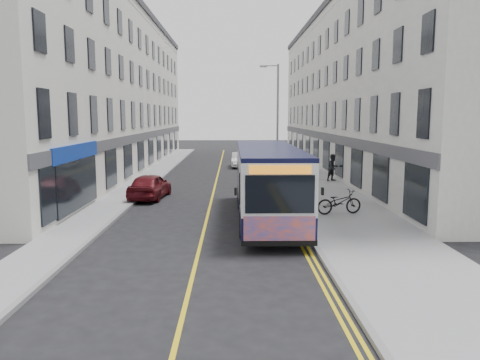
{
  "coord_description": "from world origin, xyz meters",
  "views": [
    {
      "loc": [
        1.15,
        -18.33,
        4.52
      ],
      "look_at": [
        1.49,
        2.94,
        1.6
      ],
      "focal_mm": 35.0,
      "sensor_mm": 36.0,
      "label": 1
    }
  ],
  "objects_px": {
    "streetlamp": "(276,118)",
    "city_bus": "(267,180)",
    "car_maroon": "(150,186)",
    "car_white": "(240,160)",
    "pedestrian_far": "(333,168)",
    "pedestrian_near": "(280,166)",
    "bicycle": "(339,202)"
  },
  "relations": [
    {
      "from": "streetlamp",
      "to": "city_bus",
      "type": "distance_m",
      "value": 12.49
    },
    {
      "from": "car_maroon",
      "to": "city_bus",
      "type": "bearing_deg",
      "value": 144.85
    },
    {
      "from": "car_white",
      "to": "car_maroon",
      "type": "distance_m",
      "value": 16.72
    },
    {
      "from": "streetlamp",
      "to": "pedestrian_far",
      "type": "distance_m",
      "value": 5.15
    },
    {
      "from": "city_bus",
      "to": "pedestrian_far",
      "type": "height_order",
      "value": "city_bus"
    },
    {
      "from": "pedestrian_near",
      "to": "bicycle",
      "type": "bearing_deg",
      "value": -62.51
    },
    {
      "from": "streetlamp",
      "to": "pedestrian_near",
      "type": "relative_size",
      "value": 4.67
    },
    {
      "from": "pedestrian_far",
      "to": "car_white",
      "type": "distance_m",
      "value": 11.65
    },
    {
      "from": "city_bus",
      "to": "car_white",
      "type": "xyz_separation_m",
      "value": [
        -0.86,
        21.17,
        -1.1
      ]
    },
    {
      "from": "streetlamp",
      "to": "city_bus",
      "type": "relative_size",
      "value": 0.73
    },
    {
      "from": "bicycle",
      "to": "car_maroon",
      "type": "distance_m",
      "value": 10.52
    },
    {
      "from": "bicycle",
      "to": "car_white",
      "type": "xyz_separation_m",
      "value": [
        -4.16,
        20.71,
        -0.02
      ]
    },
    {
      "from": "bicycle",
      "to": "pedestrian_far",
      "type": "height_order",
      "value": "pedestrian_far"
    },
    {
      "from": "streetlamp",
      "to": "car_maroon",
      "type": "distance_m",
      "value": 10.84
    },
    {
      "from": "streetlamp",
      "to": "pedestrian_near",
      "type": "distance_m",
      "value": 3.46
    },
    {
      "from": "streetlamp",
      "to": "pedestrian_far",
      "type": "xyz_separation_m",
      "value": [
        3.83,
        -0.8,
        -3.35
      ]
    },
    {
      "from": "bicycle",
      "to": "pedestrian_near",
      "type": "relative_size",
      "value": 1.22
    },
    {
      "from": "city_bus",
      "to": "streetlamp",
      "type": "bearing_deg",
      "value": 82.9
    },
    {
      "from": "bicycle",
      "to": "pedestrian_far",
      "type": "distance_m",
      "value": 11.05
    },
    {
      "from": "pedestrian_near",
      "to": "car_maroon",
      "type": "xyz_separation_m",
      "value": [
        -7.9,
        -7.33,
        -0.27
      ]
    },
    {
      "from": "car_white",
      "to": "car_maroon",
      "type": "xyz_separation_m",
      "value": [
        -5.2,
        -15.89,
        0.06
      ]
    },
    {
      "from": "pedestrian_near",
      "to": "pedestrian_far",
      "type": "xyz_separation_m",
      "value": [
        3.5,
        -1.29,
        0.06
      ]
    },
    {
      "from": "bicycle",
      "to": "pedestrian_far",
      "type": "relative_size",
      "value": 1.14
    },
    {
      "from": "pedestrian_far",
      "to": "car_maroon",
      "type": "height_order",
      "value": "pedestrian_far"
    },
    {
      "from": "streetlamp",
      "to": "car_white",
      "type": "height_order",
      "value": "streetlamp"
    },
    {
      "from": "city_bus",
      "to": "pedestrian_near",
      "type": "xyz_separation_m",
      "value": [
        1.84,
        12.61,
        -0.76
      ]
    },
    {
      "from": "pedestrian_far",
      "to": "city_bus",
      "type": "bearing_deg",
      "value": -145.77
    },
    {
      "from": "city_bus",
      "to": "pedestrian_near",
      "type": "distance_m",
      "value": 12.76
    },
    {
      "from": "streetlamp",
      "to": "car_white",
      "type": "bearing_deg",
      "value": 104.67
    },
    {
      "from": "streetlamp",
      "to": "bicycle",
      "type": "xyz_separation_m",
      "value": [
        1.79,
        -11.66,
        -3.71
      ]
    },
    {
      "from": "pedestrian_far",
      "to": "car_maroon",
      "type": "bearing_deg",
      "value": 177.4
    },
    {
      "from": "pedestrian_near",
      "to": "car_white",
      "type": "relative_size",
      "value": 0.44
    }
  ]
}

